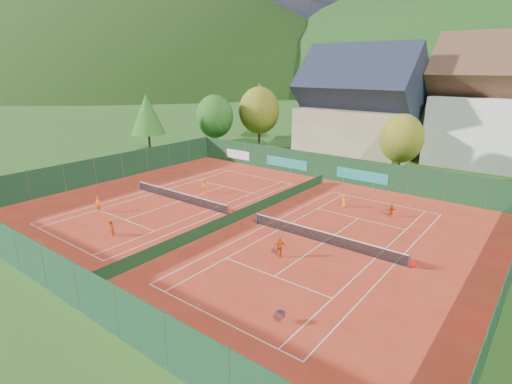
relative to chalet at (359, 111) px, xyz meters
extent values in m
plane|color=#264E18|center=(3.00, -30.00, -6.64)|extent=(600.00, 600.00, 0.00)
cube|color=#B02C19|center=(3.00, -30.00, -6.62)|extent=(40.00, 32.00, 0.01)
cube|color=white|center=(-5.00, -18.12, -6.61)|extent=(10.97, 0.06, 0.00)
cube|color=white|center=(-5.00, -41.88, -6.61)|extent=(10.97, 0.06, 0.00)
cube|color=white|center=(-10.48, -30.00, -6.61)|extent=(0.06, 23.77, 0.00)
cube|color=white|center=(0.49, -30.00, -6.61)|extent=(0.06, 23.77, 0.00)
cube|color=white|center=(-9.12, -30.00, -6.61)|extent=(0.06, 23.77, 0.00)
cube|color=white|center=(-0.88, -30.00, -6.61)|extent=(0.06, 23.77, 0.00)
cube|color=white|center=(-5.00, -23.60, -6.61)|extent=(8.23, 0.06, 0.00)
cube|color=white|center=(-5.00, -36.40, -6.61)|extent=(8.23, 0.06, 0.00)
cube|color=white|center=(-5.00, -30.00, -6.61)|extent=(0.06, 12.80, 0.00)
cube|color=white|center=(11.00, -18.12, -6.61)|extent=(10.97, 0.06, 0.00)
cube|color=white|center=(11.00, -41.88, -6.61)|extent=(10.97, 0.06, 0.00)
cube|color=white|center=(5.51, -30.00, -6.61)|extent=(0.06, 23.77, 0.00)
cube|color=white|center=(16.48, -30.00, -6.61)|extent=(0.06, 23.77, 0.00)
cube|color=white|center=(6.88, -30.00, -6.61)|extent=(0.06, 23.77, 0.00)
cube|color=white|center=(15.12, -30.00, -6.61)|extent=(0.06, 23.77, 0.00)
cube|color=white|center=(11.00, -23.60, -6.61)|extent=(8.23, 0.06, 0.00)
cube|color=white|center=(11.00, -36.40, -6.61)|extent=(8.23, 0.06, 0.00)
cube|color=white|center=(11.00, -30.00, -6.61)|extent=(0.06, 12.80, 0.00)
cylinder|color=#59595B|center=(-11.40, -30.00, -6.11)|extent=(0.10, 0.10, 1.02)
cylinder|color=#59595B|center=(1.40, -30.00, -6.11)|extent=(0.10, 0.10, 1.02)
cube|color=black|center=(-5.00, -30.00, -6.16)|extent=(12.80, 0.02, 0.86)
cube|color=white|center=(-5.00, -30.00, -5.73)|extent=(12.80, 0.04, 0.06)
cube|color=red|center=(1.65, -30.00, -6.17)|extent=(0.40, 0.04, 0.40)
cylinder|color=#59595B|center=(4.60, -30.00, -6.11)|extent=(0.10, 0.10, 1.02)
cylinder|color=#59595B|center=(17.40, -30.00, -6.11)|extent=(0.10, 0.10, 1.02)
cube|color=black|center=(11.00, -30.00, -6.16)|extent=(12.80, 0.02, 0.86)
cube|color=white|center=(11.00, -30.00, -5.73)|extent=(12.80, 0.04, 0.06)
cube|color=red|center=(17.65, -30.00, -6.17)|extent=(0.40, 0.04, 0.40)
cube|color=#14371B|center=(3.00, -30.00, -6.12)|extent=(0.03, 28.80, 1.00)
cube|color=#14371C|center=(3.00, -14.00, -5.12)|extent=(40.00, 0.04, 3.00)
cube|color=teal|center=(-3.00, -14.06, -5.42)|extent=(6.00, 0.03, 1.20)
cube|color=teal|center=(7.00, -14.06, -5.42)|extent=(6.00, 0.03, 1.20)
cube|color=silver|center=(-11.00, -14.06, -5.42)|extent=(4.00, 0.03, 1.20)
cube|color=#153A21|center=(3.00, -46.00, -5.12)|extent=(40.00, 0.04, 3.00)
cube|color=#14381E|center=(-17.00, -30.00, -5.12)|extent=(0.04, 32.00, 3.00)
cube|color=#153B1D|center=(23.00, -30.00, -5.12)|extent=(0.04, 32.00, 3.00)
cube|color=#B21414|center=(22.94, -34.00, -5.42)|extent=(0.03, 3.00, 1.20)
cube|color=tan|center=(0.00, 0.00, -3.12)|extent=(15.00, 12.00, 7.00)
cube|color=#1E2333|center=(0.00, 0.00, 3.38)|extent=(16.20, 12.00, 12.00)
cylinder|color=#482E19|center=(-19.00, -10.00, -5.22)|extent=(0.36, 0.36, 2.80)
ellipsoid|color=#215A19|center=(-19.00, -10.00, -1.22)|extent=(5.72, 5.72, 6.58)
cylinder|color=#482B19|center=(-15.00, -4.00, -5.05)|extent=(0.36, 0.36, 3.15)
ellipsoid|color=olive|center=(-15.00, -4.00, -0.55)|extent=(6.44, 6.44, 7.40)
cylinder|color=#4C341B|center=(-21.00, 4.00, -4.87)|extent=(0.36, 0.36, 3.50)
cone|color=#2D5A19|center=(-21.00, 4.00, 0.13)|extent=(5.60, 5.60, 6.50)
cylinder|color=#4C351B|center=(9.00, -8.00, -5.40)|extent=(0.36, 0.36, 2.45)
ellipsoid|color=olive|center=(9.00, -8.00, -1.90)|extent=(5.01, 5.01, 5.76)
cylinder|color=#453018|center=(-25.00, -18.00, -5.05)|extent=(0.36, 0.36, 3.15)
cone|color=#25601B|center=(-25.00, -18.00, -0.55)|extent=(5.04, 5.04, 5.85)
ellipsoid|color=black|center=(-217.00, 130.00, -42.32)|extent=(340.00, 340.00, 204.00)
cylinder|color=slate|center=(13.90, -40.30, -6.22)|extent=(0.02, 0.02, 0.80)
cylinder|color=slate|center=(14.20, -40.30, -6.22)|extent=(0.02, 0.02, 0.80)
cylinder|color=slate|center=(13.90, -40.00, -6.22)|extent=(0.02, 0.02, 0.80)
cylinder|color=slate|center=(14.20, -40.00, -6.22)|extent=(0.02, 0.02, 0.80)
cube|color=slate|center=(14.05, -40.15, -6.07)|extent=(0.34, 0.34, 0.30)
ellipsoid|color=#CCD833|center=(14.05, -40.15, -6.04)|extent=(0.28, 0.28, 0.16)
sphere|color=#CCD833|center=(-5.90, -35.37, -6.59)|extent=(0.07, 0.07, 0.07)
sphere|color=#CCD833|center=(9.54, -41.66, -6.59)|extent=(0.07, 0.07, 0.07)
sphere|color=#CCD833|center=(3.93, -24.27, -6.59)|extent=(0.07, 0.07, 0.07)
sphere|color=#CCD833|center=(-2.27, -24.20, -6.59)|extent=(0.07, 0.07, 0.07)
imported|color=orange|center=(-8.58, -36.67, -5.89)|extent=(0.59, 0.44, 1.48)
imported|color=#FA5916|center=(-2.82, -39.09, -5.97)|extent=(0.80, 0.76, 1.31)
imported|color=orange|center=(-5.08, -26.49, -5.87)|extent=(1.02, 0.65, 1.50)
imported|color=orange|center=(9.67, -33.94, -5.87)|extent=(0.85, 0.91, 1.50)
imported|color=orange|center=(8.66, -21.66, -6.01)|extent=(0.62, 0.41, 1.24)
imported|color=#E34814|center=(13.03, -21.42, -6.04)|extent=(1.10, 0.90, 1.18)
camera|label=1|loc=(23.93, -54.96, 6.17)|focal=28.00mm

